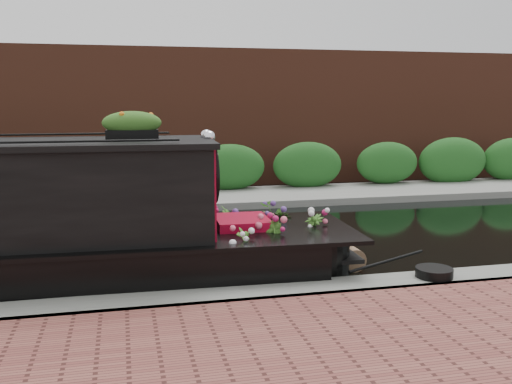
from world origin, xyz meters
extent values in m
plane|color=black|center=(0.00, 0.00, 0.00)|extent=(80.00, 80.00, 0.00)
cube|color=slate|center=(0.00, -3.30, 0.00)|extent=(40.00, 0.60, 0.50)
cube|color=gray|center=(0.00, 4.20, 0.00)|extent=(40.00, 2.40, 0.34)
cube|color=#1F571E|center=(0.00, 5.10, 0.00)|extent=(40.00, 1.10, 2.80)
cube|color=brown|center=(0.00, 7.20, 0.00)|extent=(40.00, 1.00, 8.00)
cube|color=#A90624|center=(0.60, -1.97, 1.32)|extent=(0.11, 1.62, 1.25)
cube|color=black|center=(-0.63, -2.79, 1.39)|extent=(0.83, 0.06, 0.51)
cube|color=#A90624|center=(1.08, -1.97, 0.65)|extent=(0.77, 0.86, 0.46)
sphere|color=white|center=(0.61, -2.09, 2.04)|extent=(0.17, 0.17, 0.17)
sphere|color=white|center=(0.61, -1.84, 2.04)|extent=(0.17, 0.17, 0.17)
cube|color=black|center=(-0.40, -1.97, 2.08)|extent=(0.69, 0.27, 0.13)
ellipsoid|color=orange|center=(-0.40, -1.97, 2.25)|extent=(0.75, 0.27, 0.22)
imported|color=#3A6C24|center=(0.95, -2.70, 0.66)|extent=(0.30, 0.30, 0.48)
imported|color=#3A6C24|center=(1.41, -2.48, 0.66)|extent=(0.30, 0.33, 0.49)
imported|color=#3A6C24|center=(1.76, -1.41, 0.69)|extent=(0.63, 0.59, 0.55)
imported|color=#3A6C24|center=(2.10, -2.13, 0.66)|extent=(0.39, 0.39, 0.49)
imported|color=#3A6C24|center=(0.97, -1.39, 0.68)|extent=(0.29, 0.34, 0.54)
cylinder|color=#836044|center=(2.76, -1.97, 0.17)|extent=(0.34, 0.35, 0.34)
cylinder|color=black|center=(3.36, -3.29, 0.31)|extent=(0.48, 0.48, 0.12)
camera|label=1|loc=(-0.54, -9.73, 2.54)|focal=40.00mm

